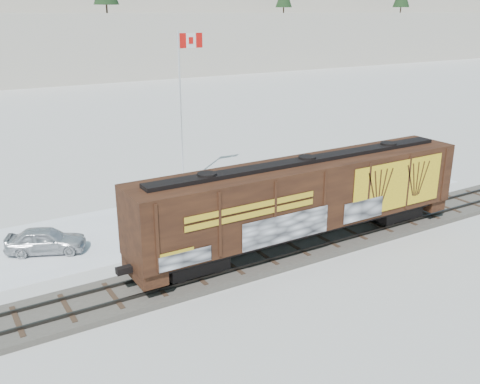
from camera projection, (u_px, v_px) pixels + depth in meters
ground at (263, 260)px, 27.66m from camera, size 500.00×500.00×0.00m
rail_track at (263, 257)px, 27.61m from camera, size 50.00×3.40×0.43m
parking_strip at (197, 215)px, 33.73m from camera, size 40.00×8.00×0.03m
hopper_railcar at (306, 196)px, 27.98m from camera, size 19.35×3.06×4.65m
flagpole at (183, 132)px, 38.25m from camera, size 2.30×0.90×11.03m
car_silver at (46, 240)px, 28.29m from camera, size 4.41×3.19×1.39m
car_white at (262, 200)px, 34.02m from camera, size 5.05×2.74×1.58m
car_dark at (302, 179)px, 38.39m from camera, size 5.48×2.63×1.54m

